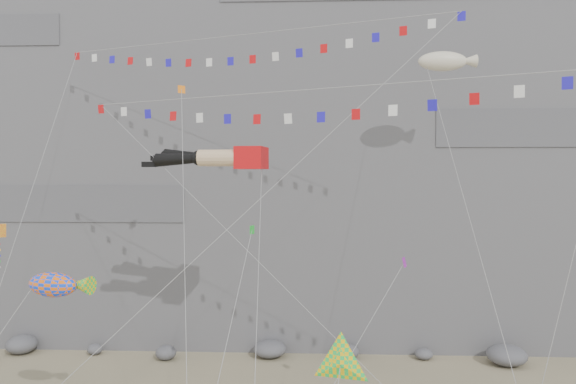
# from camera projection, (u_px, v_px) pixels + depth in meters

# --- Properties ---
(cliff) EXTENTS (80.00, 28.00, 50.00)m
(cliff) POSITION_uv_depth(u_px,v_px,m) (281.00, 72.00, 58.25)
(cliff) COLOR slate
(cliff) RESTS_ON ground
(talus_boulders) EXTENTS (60.00, 3.00, 1.20)m
(talus_boulders) POSITION_uv_depth(u_px,v_px,m) (270.00, 349.00, 44.06)
(talus_boulders) COLOR #59595D
(talus_boulders) RESTS_ON ground
(legs_kite) EXTENTS (8.01, 15.18, 20.36)m
(legs_kite) POSITION_uv_depth(u_px,v_px,m) (218.00, 158.00, 33.38)
(legs_kite) COLOR red
(legs_kite) RESTS_ON ground
(flag_banner_upper) EXTENTS (26.33, 19.45, 30.06)m
(flag_banner_upper) POSITION_uv_depth(u_px,v_px,m) (241.00, 35.00, 37.09)
(flag_banner_upper) COLOR red
(flag_banner_upper) RESTS_ON ground
(flag_banner_lower) EXTENTS (26.33, 11.96, 21.72)m
(flag_banner_lower) POSITION_uv_depth(u_px,v_px,m) (305.00, 90.00, 29.57)
(flag_banner_lower) COLOR red
(flag_banner_lower) RESTS_ON ground
(fish_windsock) EXTENTS (7.12, 6.84, 11.37)m
(fish_windsock) POSITION_uv_depth(u_px,v_px,m) (52.00, 285.00, 29.64)
(fish_windsock) COLOR #FF650D
(fish_windsock) RESTS_ON ground
(delta_kite) EXTENTS (2.56, 5.00, 8.75)m
(delta_kite) POSITION_uv_depth(u_px,v_px,m) (340.00, 364.00, 22.30)
(delta_kite) COLOR yellow
(delta_kite) RESTS_ON ground
(blimp_windsock) EXTENTS (4.28, 16.21, 26.93)m
(blimp_windsock) POSITION_uv_depth(u_px,v_px,m) (443.00, 62.00, 38.25)
(blimp_windsock) COLOR beige
(blimp_windsock) RESTS_ON ground
(small_kite_a) EXTENTS (3.91, 13.67, 23.68)m
(small_kite_a) POSITION_uv_depth(u_px,v_px,m) (182.00, 98.00, 33.52)
(small_kite_a) COLOR orange
(small_kite_a) RESTS_ON ground
(small_kite_b) EXTENTS (8.01, 8.58, 14.49)m
(small_kite_b) POSITION_uv_depth(u_px,v_px,m) (403.00, 265.00, 29.94)
(small_kite_b) COLOR purple
(small_kite_b) RESTS_ON ground
(small_kite_c) EXTENTS (2.14, 11.74, 15.99)m
(small_kite_c) POSITION_uv_depth(u_px,v_px,m) (251.00, 235.00, 30.22)
(small_kite_c) COLOR green
(small_kite_c) RESTS_ON ground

